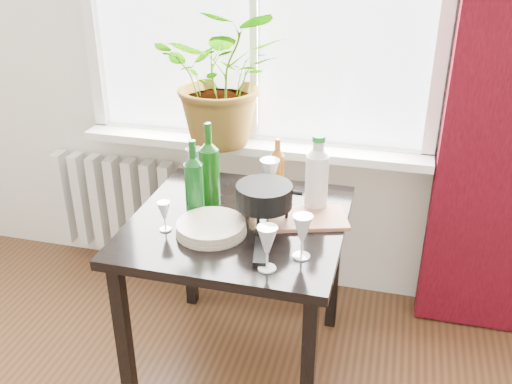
% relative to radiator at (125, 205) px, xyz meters
% --- Properties ---
extents(windowsill, '(1.72, 0.20, 0.04)m').
position_rel_radiator_xyz_m(windowsill, '(0.75, -0.03, 0.44)').
color(windowsill, white).
rests_on(windowsill, ground).
extents(radiator, '(0.80, 0.10, 0.55)m').
position_rel_radiator_xyz_m(radiator, '(0.00, 0.00, 0.00)').
color(radiator, silver).
rests_on(radiator, ground).
extents(table, '(0.85, 0.85, 0.74)m').
position_rel_radiator_xyz_m(table, '(0.85, -0.63, 0.27)').
color(table, black).
rests_on(table, ground).
extents(potted_plant, '(0.65, 0.59, 0.65)m').
position_rel_radiator_xyz_m(potted_plant, '(0.63, -0.08, 0.79)').
color(potted_plant, '#217D22').
rests_on(potted_plant, windowsill).
extents(wine_bottle_left, '(0.08, 0.08, 0.32)m').
position_rel_radiator_xyz_m(wine_bottle_left, '(0.67, -0.62, 0.52)').
color(wine_bottle_left, '#0E4914').
rests_on(wine_bottle_left, table).
extents(wine_bottle_right, '(0.09, 0.09, 0.36)m').
position_rel_radiator_xyz_m(wine_bottle_right, '(0.70, -0.52, 0.54)').
color(wine_bottle_right, '#0E410C').
rests_on(wine_bottle_right, table).
extents(bottle_amber, '(0.06, 0.06, 0.25)m').
position_rel_radiator_xyz_m(bottle_amber, '(0.94, -0.33, 0.48)').
color(bottle_amber, brown).
rests_on(bottle_amber, table).
extents(cleaning_bottle, '(0.12, 0.12, 0.33)m').
position_rel_radiator_xyz_m(cleaning_bottle, '(1.13, -0.45, 0.53)').
color(cleaning_bottle, white).
rests_on(cleaning_bottle, table).
extents(wineglass_front_right, '(0.09, 0.09, 0.17)m').
position_rel_radiator_xyz_m(wineglass_front_right, '(1.05, -0.94, 0.45)').
color(wineglass_front_right, silver).
rests_on(wineglass_front_right, table).
extents(wineglass_far_right, '(0.09, 0.09, 0.17)m').
position_rel_radiator_xyz_m(wineglass_far_right, '(1.15, -0.84, 0.45)').
color(wineglass_far_right, silver).
rests_on(wineglass_far_right, table).
extents(wineglass_back_center, '(0.11, 0.11, 0.20)m').
position_rel_radiator_xyz_m(wineglass_back_center, '(0.94, -0.44, 0.46)').
color(wineglass_back_center, silver).
rests_on(wineglass_back_center, table).
extents(wineglass_back_left, '(0.09, 0.09, 0.18)m').
position_rel_radiator_xyz_m(wineglass_back_left, '(0.58, -0.37, 0.45)').
color(wineglass_back_left, silver).
rests_on(wineglass_back_left, table).
extents(wineglass_front_left, '(0.07, 0.07, 0.12)m').
position_rel_radiator_xyz_m(wineglass_front_left, '(0.60, -0.78, 0.42)').
color(wineglass_front_left, silver).
rests_on(wineglass_front_left, table).
extents(plate_stack, '(0.35, 0.35, 0.04)m').
position_rel_radiator_xyz_m(plate_stack, '(0.78, -0.76, 0.38)').
color(plate_stack, beige).
rests_on(plate_stack, table).
extents(fondue_pot, '(0.28, 0.25, 0.17)m').
position_rel_radiator_xyz_m(fondue_pot, '(0.96, -0.64, 0.45)').
color(fondue_pot, black).
rests_on(fondue_pot, table).
extents(tv_remote, '(0.09, 0.19, 0.02)m').
position_rel_radiator_xyz_m(tv_remote, '(1.00, -0.85, 0.37)').
color(tv_remote, black).
rests_on(tv_remote, table).
extents(cutting_board, '(0.36, 0.29, 0.02)m').
position_rel_radiator_xyz_m(cutting_board, '(1.12, -0.56, 0.37)').
color(cutting_board, '#A5694A').
rests_on(cutting_board, table).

